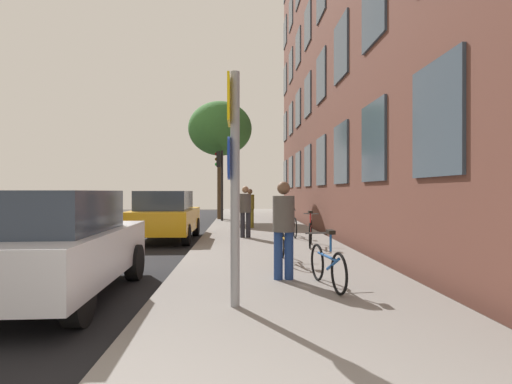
% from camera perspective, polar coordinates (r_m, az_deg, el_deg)
% --- Properties ---
extents(ground_plane, '(41.80, 41.80, 0.00)m').
position_cam_1_polar(ground_plane, '(16.71, -11.50, -5.47)').
color(ground_plane, '#332D28').
extents(road_asphalt, '(7.00, 38.00, 0.01)m').
position_cam_1_polar(road_asphalt, '(17.17, -18.47, -5.30)').
color(road_asphalt, black).
rests_on(road_asphalt, ground).
extents(sidewalk, '(4.20, 38.00, 0.12)m').
position_cam_1_polar(sidewalk, '(16.52, 0.63, -5.32)').
color(sidewalk, gray).
rests_on(sidewalk, ground).
extents(sign_post, '(0.16, 0.60, 3.05)m').
position_cam_1_polar(sign_post, '(5.40, -3.17, 3.08)').
color(sign_post, gray).
rests_on(sign_post, sidewalk).
extents(traffic_light, '(0.43, 0.24, 3.59)m').
position_cam_1_polar(traffic_light, '(21.22, -4.97, 2.69)').
color(traffic_light, black).
rests_on(traffic_light, sidewalk).
extents(tree_near, '(3.44, 3.44, 6.36)m').
position_cam_1_polar(tree_near, '(22.80, -4.96, 8.59)').
color(tree_near, '#4C3823').
rests_on(tree_near, sidewalk).
extents(bicycle_0, '(0.42, 1.60, 0.91)m').
position_cam_1_polar(bicycle_0, '(6.66, 9.81, -9.83)').
color(bicycle_0, black).
rests_on(bicycle_0, sidewalk).
extents(bicycle_1, '(0.42, 1.62, 0.90)m').
position_cam_1_polar(bicycle_1, '(8.94, 4.06, -7.31)').
color(bicycle_1, black).
rests_on(bicycle_1, sidewalk).
extents(bicycle_2, '(0.49, 1.63, 0.97)m').
position_cam_1_polar(bicycle_2, '(11.44, 7.50, -5.52)').
color(bicycle_2, black).
rests_on(bicycle_2, sidewalk).
extents(bicycle_3, '(0.42, 1.72, 0.96)m').
position_cam_1_polar(bicycle_3, '(13.77, 5.01, -4.59)').
color(bicycle_3, black).
rests_on(bicycle_3, sidewalk).
extents(bicycle_4, '(0.47, 1.63, 0.91)m').
position_cam_1_polar(bicycle_4, '(16.16, 4.44, -3.96)').
color(bicycle_4, black).
rests_on(bicycle_4, sidewalk).
extents(bicycle_5, '(0.43, 1.61, 0.94)m').
position_cam_1_polar(bicycle_5, '(18.58, 4.62, -3.41)').
color(bicycle_5, black).
rests_on(bicycle_5, sidewalk).
extents(pedestrian_0, '(0.50, 0.50, 1.66)m').
position_cam_1_polar(pedestrian_0, '(7.07, 3.82, -4.35)').
color(pedestrian_0, navy).
rests_on(pedestrian_0, sidewalk).
extents(pedestrian_1, '(0.52, 0.52, 1.66)m').
position_cam_1_polar(pedestrian_1, '(13.44, -1.47, -2.24)').
color(pedestrian_1, '#26262D').
rests_on(pedestrian_1, sidewalk).
extents(pedestrian_2, '(0.51, 0.51, 1.60)m').
position_cam_1_polar(pedestrian_2, '(16.95, -0.85, -1.89)').
color(pedestrian_2, olive).
rests_on(pedestrian_2, sidewalk).
extents(car_0, '(2.03, 4.17, 1.62)m').
position_cam_1_polar(car_0, '(6.86, -26.26, -6.41)').
color(car_0, silver).
rests_on(car_0, road_asphalt).
extents(car_1, '(1.89, 4.24, 1.62)m').
position_cam_1_polar(car_1, '(13.88, -12.30, -3.11)').
color(car_1, orange).
rests_on(car_1, road_asphalt).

